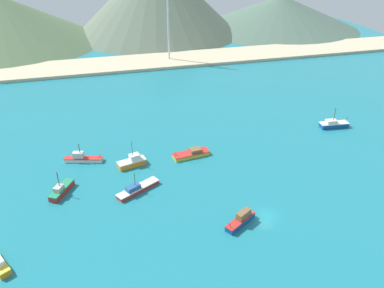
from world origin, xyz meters
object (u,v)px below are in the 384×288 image
(fishing_boat_0, at_px, (61,190))
(radio_tower, at_px, (168,19))
(fishing_boat_5, at_px, (137,189))
(fishing_boat_7, at_px, (82,158))
(fishing_boat_3, at_px, (334,124))
(fishing_boat_1, at_px, (132,162))
(fishing_boat_9, at_px, (192,154))
(fishing_boat_4, at_px, (241,220))

(fishing_boat_0, xyz_separation_m, radio_tower, (43.20, 88.88, 17.32))
(fishing_boat_5, distance_m, fishing_boat_7, 19.96)
(fishing_boat_0, bearing_deg, fishing_boat_5, -12.64)
(fishing_boat_3, height_order, radio_tower, radio_tower)
(fishing_boat_0, distance_m, radio_tower, 100.33)
(fishing_boat_1, bearing_deg, fishing_boat_3, 5.41)
(fishing_boat_3, height_order, fishing_boat_7, fishing_boat_3)
(fishing_boat_5, bearing_deg, fishing_boat_3, 15.51)
(fishing_boat_7, bearing_deg, fishing_boat_3, 0.40)
(radio_tower, bearing_deg, fishing_boat_1, -108.07)
(fishing_boat_1, height_order, radio_tower, radio_tower)
(fishing_boat_0, distance_m, fishing_boat_7, 13.47)
(fishing_boat_1, bearing_deg, radio_tower, 71.93)
(fishing_boat_0, xyz_separation_m, fishing_boat_9, (31.94, 8.01, -0.19))
(fishing_boat_4, height_order, fishing_boat_9, fishing_boat_4)
(fishing_boat_7, distance_m, radio_tower, 87.18)
(fishing_boat_9, distance_m, radio_tower, 83.51)
(fishing_boat_0, relative_size, fishing_boat_5, 0.74)
(fishing_boat_4, bearing_deg, fishing_boat_9, 95.72)
(fishing_boat_3, height_order, fishing_boat_5, fishing_boat_3)
(fishing_boat_3, height_order, fishing_boat_4, fishing_boat_3)
(radio_tower, bearing_deg, fishing_boat_3, -66.15)
(fishing_boat_3, bearing_deg, fishing_boat_9, -173.48)
(radio_tower, bearing_deg, fishing_boat_9, -97.93)
(fishing_boat_0, distance_m, fishing_boat_4, 39.90)
(fishing_boat_3, distance_m, fishing_boat_9, 45.04)
(fishing_boat_1, relative_size, fishing_boat_3, 0.86)
(fishing_boat_5, relative_size, radio_tower, 0.29)
(fishing_boat_0, bearing_deg, fishing_boat_7, 69.61)
(fishing_boat_4, relative_size, fishing_boat_9, 0.76)
(fishing_boat_5, height_order, fishing_boat_7, fishing_boat_5)
(fishing_boat_1, distance_m, fishing_boat_9, 15.33)
(fishing_boat_0, xyz_separation_m, fishing_boat_1, (16.63, 7.44, 0.16))
(fishing_boat_7, height_order, fishing_boat_9, fishing_boat_7)
(fishing_boat_3, relative_size, fishing_boat_5, 0.84)
(fishing_boat_0, relative_size, fishing_boat_4, 1.03)
(fishing_boat_1, height_order, fishing_boat_9, fishing_boat_1)
(fishing_boat_5, bearing_deg, fishing_boat_0, 167.36)
(fishing_boat_7, bearing_deg, fishing_boat_1, -23.48)
(fishing_boat_3, xyz_separation_m, radio_tower, (-33.49, 75.75, 17.28))
(fishing_boat_9, bearing_deg, fishing_boat_0, -165.92)
(fishing_boat_0, height_order, fishing_boat_1, fishing_boat_1)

